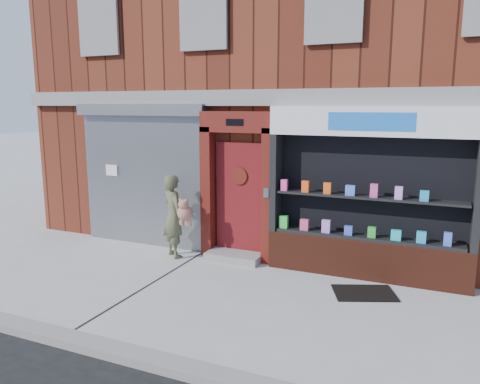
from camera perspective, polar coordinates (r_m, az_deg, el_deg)
The scene contains 8 objects.
ground at distance 7.60m, azimuth -0.81°, elevation -12.84°, with size 80.00×80.00×0.00m, color #9E9E99.
curb at distance 5.89m, azimuth -10.03°, elevation -19.76°, with size 60.00×0.30×0.12m, color gray.
building at distance 12.71m, azimuth 10.78°, elevation 14.83°, with size 12.00×8.16×8.00m.
shutter_bay at distance 10.24m, azimuth -11.74°, elevation 3.07°, with size 3.10×0.30×3.04m.
red_door_bay at distance 9.11m, azimuth -0.29°, elevation 0.71°, with size 1.52×0.58×2.90m.
pharmacy_bay at distance 8.40m, azimuth 15.34°, elevation -1.11°, with size 3.50×0.41×3.00m.
woman at distance 9.41m, azimuth -7.98°, elevation -2.86°, with size 0.82×0.68×1.67m.
doormat at distance 8.02m, azimuth 14.89°, elevation -11.80°, with size 0.96×0.68×0.02m, color black.
Camera 1 is at (2.89, -6.34, 3.02)m, focal length 35.00 mm.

